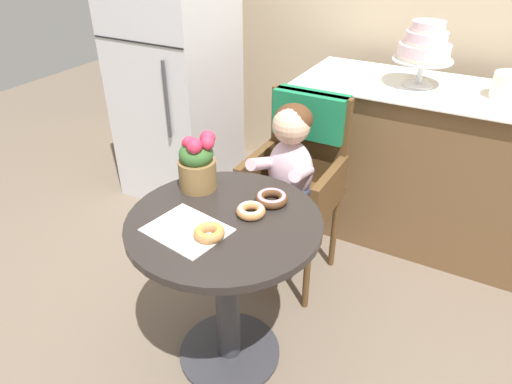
% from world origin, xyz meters
% --- Properties ---
extents(ground_plane, '(8.00, 8.00, 0.00)m').
position_xyz_m(ground_plane, '(0.00, 0.00, 0.00)').
color(ground_plane, '#6B5B4C').
extents(cafe_table, '(0.72, 0.72, 0.72)m').
position_xyz_m(cafe_table, '(0.00, 0.00, 0.51)').
color(cafe_table, '#282321').
rests_on(cafe_table, ground).
extents(wicker_chair, '(0.42, 0.45, 0.95)m').
position_xyz_m(wicker_chair, '(-0.01, 0.70, 0.64)').
color(wicker_chair, brown).
rests_on(wicker_chair, ground).
extents(seated_child, '(0.27, 0.32, 0.73)m').
position_xyz_m(seated_child, '(-0.01, 0.55, 0.68)').
color(seated_child, silver).
rests_on(seated_child, ground).
extents(paper_napkin, '(0.30, 0.26, 0.00)m').
position_xyz_m(paper_napkin, '(-0.08, -0.12, 0.72)').
color(paper_napkin, white).
rests_on(paper_napkin, cafe_table).
extents(donut_front, '(0.13, 0.13, 0.04)m').
position_xyz_m(donut_front, '(0.10, 0.18, 0.74)').
color(donut_front, '#4C2D19').
rests_on(donut_front, cafe_table).
extents(donut_mid, '(0.11, 0.11, 0.04)m').
position_xyz_m(donut_mid, '(0.07, 0.07, 0.74)').
color(donut_mid, '#AD7542').
rests_on(donut_mid, cafe_table).
extents(donut_side, '(0.11, 0.11, 0.04)m').
position_xyz_m(donut_side, '(0.01, -0.12, 0.74)').
color(donut_side, '#AD7542').
rests_on(donut_side, cafe_table).
extents(flower_vase, '(0.15, 0.15, 0.24)m').
position_xyz_m(flower_vase, '(-0.21, 0.14, 0.84)').
color(flower_vase, brown).
rests_on(flower_vase, cafe_table).
extents(display_counter, '(1.56, 0.62, 0.90)m').
position_xyz_m(display_counter, '(0.55, 1.30, 0.45)').
color(display_counter, brown).
rests_on(display_counter, ground).
extents(tiered_cake_stand, '(0.30, 0.30, 0.32)m').
position_xyz_m(tiered_cake_stand, '(0.38, 1.30, 1.10)').
color(tiered_cake_stand, silver).
rests_on(tiered_cake_stand, display_counter).
extents(refrigerator, '(0.64, 0.63, 1.70)m').
position_xyz_m(refrigerator, '(-1.05, 1.10, 0.85)').
color(refrigerator, silver).
rests_on(refrigerator, ground).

